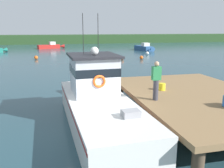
% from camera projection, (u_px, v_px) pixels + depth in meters
% --- Properties ---
extents(ground_plane, '(200.00, 200.00, 0.00)m').
position_uv_depth(ground_plane, '(96.00, 128.00, 10.15)').
color(ground_plane, '#23424C').
extents(dock, '(6.00, 9.00, 1.20)m').
position_uv_depth(dock, '(198.00, 96.00, 11.00)').
color(dock, '#4C3D2D').
rests_on(dock, ground).
extents(main_fishing_boat, '(2.92, 9.88, 4.80)m').
position_uv_depth(main_fishing_boat, '(97.00, 101.00, 10.53)').
color(main_fishing_boat, silver).
rests_on(main_fishing_boat, ground).
extents(bait_bucket, '(0.32, 0.32, 0.34)m').
position_uv_depth(bait_bucket, '(162.00, 87.00, 11.60)').
color(bait_bucket, yellow).
rests_on(bait_bucket, dock).
extents(deckhand_by_the_boat, '(0.36, 0.22, 1.63)m').
position_uv_depth(deckhand_by_the_boat, '(156.00, 80.00, 9.83)').
color(deckhand_by_the_boat, '#383842').
rests_on(deckhand_by_the_boat, dock).
extents(moored_boat_mid_harbor, '(5.71, 2.72, 1.43)m').
position_uv_depth(moored_boat_mid_harbor, '(51.00, 46.00, 50.56)').
color(moored_boat_mid_harbor, red).
rests_on(moored_boat_mid_harbor, ground).
extents(moored_boat_far_left, '(2.22, 6.03, 1.51)m').
position_uv_depth(moored_boat_far_left, '(144.00, 48.00, 46.09)').
color(moored_boat_far_left, '#285184').
rests_on(moored_boat_far_left, ground).
extents(mooring_buoy_channel_marker, '(0.48, 0.48, 0.48)m').
position_uv_depth(mooring_buoy_channel_marker, '(122.00, 58.00, 32.37)').
color(mooring_buoy_channel_marker, '#EA5B19').
rests_on(mooring_buoy_channel_marker, ground).
extents(mooring_buoy_outer, '(0.51, 0.51, 0.51)m').
position_uv_depth(mooring_buoy_outer, '(141.00, 57.00, 32.87)').
color(mooring_buoy_outer, '#EA5B19').
rests_on(mooring_buoy_outer, ground).
extents(mooring_buoy_spare_mooring, '(0.51, 0.51, 0.51)m').
position_uv_depth(mooring_buoy_spare_mooring, '(36.00, 58.00, 32.78)').
color(mooring_buoy_spare_mooring, '#EA5B19').
rests_on(mooring_buoy_spare_mooring, ground).
extents(mooring_buoy_inshore, '(0.51, 0.51, 0.51)m').
position_uv_depth(mooring_buoy_inshore, '(147.00, 53.00, 38.54)').
color(mooring_buoy_inshore, silver).
rests_on(mooring_buoy_inshore, ground).
extents(far_shoreline, '(120.00, 8.00, 2.40)m').
position_uv_depth(far_shoreline, '(59.00, 39.00, 68.62)').
color(far_shoreline, '#284723').
rests_on(far_shoreline, ground).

